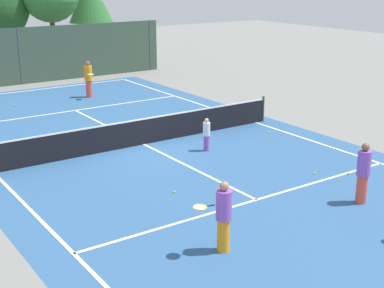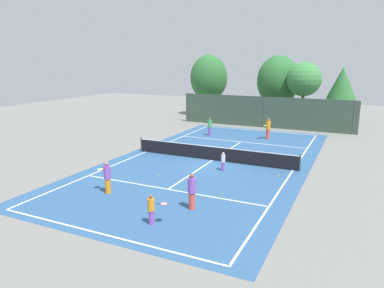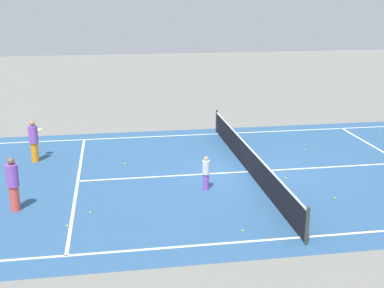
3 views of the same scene
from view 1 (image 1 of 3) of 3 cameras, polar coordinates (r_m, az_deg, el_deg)
The scene contains 18 objects.
ground_plane at distance 20.71m, azimuth -5.01°, elevation -0.04°, with size 80.00×80.00×0.00m, color slate.
court_surface at distance 20.71m, azimuth -5.01°, elevation -0.03°, with size 13.00×25.00×0.01m.
tennis_net at distance 20.56m, azimuth -5.05°, elevation 1.32°, with size 11.90×0.10×1.10m.
perimeter_fence at distance 33.02m, azimuth -17.37°, elevation 8.63°, with size 18.00×0.12×3.20m.
player_0 at distance 28.80m, azimuth -10.64°, elevation 6.63°, with size 0.52×0.98×1.85m.
player_1 at distance 12.63m, azimuth 3.24°, elevation -7.41°, with size 0.95×0.52×1.71m.
player_2 at distance 19.74m, azimuth 1.51°, elevation 1.02°, with size 0.26×0.26×1.20m.
player_3 at distance 15.90m, azimuth 17.26°, elevation -2.84°, with size 0.37×0.37×1.74m.
tennis_ball_0 at distance 22.53m, azimuth -13.86°, elevation 1.04°, with size 0.07×0.07×0.07m, color #CCE533.
tennis_ball_1 at distance 16.17m, azimuth -1.84°, elevation -4.95°, with size 0.07×0.07×0.07m, color #CCE533.
tennis_ball_2 at distance 29.95m, azimuth -4.95°, elevation 5.47°, with size 0.07×0.07×0.07m, color #CCE533.
tennis_ball_3 at distance 18.27m, azimuth 15.84°, elevation -2.95°, with size 0.07×0.07×0.07m, color #CCE533.
tennis_ball_4 at distance 18.04m, azimuth 12.53°, elevation -2.96°, with size 0.07×0.07×0.07m, color #CCE533.
tennis_ball_5 at distance 28.03m, azimuth -17.82°, elevation 3.87°, with size 0.07×0.07×0.07m, color #CCE533.
tennis_ball_6 at distance 22.13m, azimuth -4.31°, elevation 1.21°, with size 0.07×0.07×0.07m, color #CCE533.
tennis_ball_7 at distance 22.30m, azimuth 7.92°, elevation 1.22°, with size 0.07×0.07×0.07m, color #CCE533.
tennis_ball_8 at distance 30.59m, azimuth -14.17°, elevation 5.26°, with size 0.07×0.07×0.07m, color #CCE533.
tennis_ball_9 at distance 23.98m, azimuth -1.23°, elevation 2.53°, with size 0.07×0.07×0.07m, color #CCE533.
Camera 1 is at (-9.67, -17.24, 6.17)m, focal length 51.65 mm.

